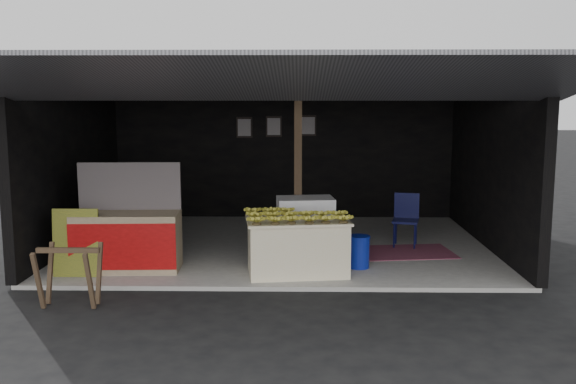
{
  "coord_description": "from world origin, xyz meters",
  "views": [
    {
      "loc": [
        0.32,
        -8.14,
        2.56
      ],
      "look_at": [
        0.15,
        1.5,
        1.1
      ],
      "focal_mm": 40.0,
      "sensor_mm": 36.0,
      "label": 1
    }
  ],
  "objects_px": {
    "white_crate": "(305,228)",
    "neighbor_stall": "(127,238)",
    "plastic_chair": "(406,215)",
    "banana_table": "(297,246)",
    "sawhorse": "(69,270)",
    "water_barrel": "(359,253)"
  },
  "relations": [
    {
      "from": "plastic_chair",
      "to": "neighbor_stall",
      "type": "bearing_deg",
      "value": -145.73
    },
    {
      "from": "water_barrel",
      "to": "plastic_chair",
      "type": "distance_m",
      "value": 1.72
    },
    {
      "from": "water_barrel",
      "to": "plastic_chair",
      "type": "bearing_deg",
      "value": 57.45
    },
    {
      "from": "banana_table",
      "to": "sawhorse",
      "type": "height_order",
      "value": "banana_table"
    },
    {
      "from": "white_crate",
      "to": "sawhorse",
      "type": "distance_m",
      "value": 3.63
    },
    {
      "from": "white_crate",
      "to": "plastic_chair",
      "type": "height_order",
      "value": "white_crate"
    },
    {
      "from": "sawhorse",
      "to": "neighbor_stall",
      "type": "bearing_deg",
      "value": 78.17
    },
    {
      "from": "plastic_chair",
      "to": "white_crate",
      "type": "bearing_deg",
      "value": -138.87
    },
    {
      "from": "sawhorse",
      "to": "plastic_chair",
      "type": "distance_m",
      "value": 5.52
    },
    {
      "from": "neighbor_stall",
      "to": "banana_table",
      "type": "bearing_deg",
      "value": -6.02
    },
    {
      "from": "banana_table",
      "to": "white_crate",
      "type": "height_order",
      "value": "white_crate"
    },
    {
      "from": "neighbor_stall",
      "to": "water_barrel",
      "type": "height_order",
      "value": "neighbor_stall"
    },
    {
      "from": "banana_table",
      "to": "sawhorse",
      "type": "xyz_separation_m",
      "value": [
        -2.76,
        -1.35,
        0.02
      ]
    },
    {
      "from": "white_crate",
      "to": "sawhorse",
      "type": "relative_size",
      "value": 1.24
    },
    {
      "from": "sawhorse",
      "to": "plastic_chair",
      "type": "bearing_deg",
      "value": 34.06
    },
    {
      "from": "neighbor_stall",
      "to": "sawhorse",
      "type": "height_order",
      "value": "neighbor_stall"
    },
    {
      "from": "banana_table",
      "to": "white_crate",
      "type": "bearing_deg",
      "value": 74.83
    },
    {
      "from": "white_crate",
      "to": "sawhorse",
      "type": "xyz_separation_m",
      "value": [
        -2.88,
        -2.22,
        -0.06
      ]
    },
    {
      "from": "white_crate",
      "to": "water_barrel",
      "type": "height_order",
      "value": "white_crate"
    },
    {
      "from": "neighbor_stall",
      "to": "sawhorse",
      "type": "relative_size",
      "value": 2.01
    },
    {
      "from": "white_crate",
      "to": "neighbor_stall",
      "type": "distance_m",
      "value": 2.66
    },
    {
      "from": "banana_table",
      "to": "neighbor_stall",
      "type": "xyz_separation_m",
      "value": [
        -2.45,
        0.15,
        0.07
      ]
    }
  ]
}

